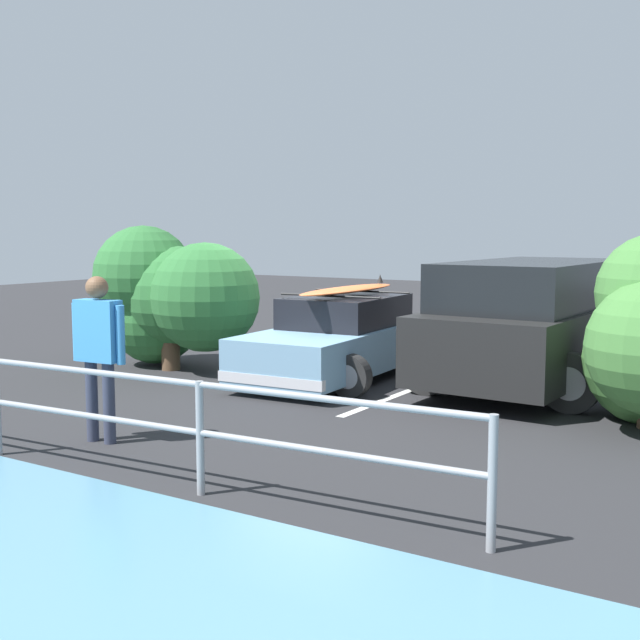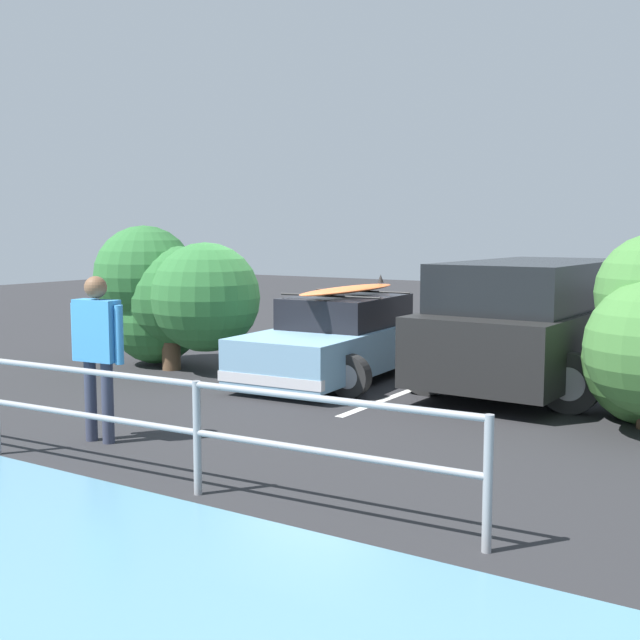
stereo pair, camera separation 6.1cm
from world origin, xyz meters
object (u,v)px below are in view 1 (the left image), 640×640
at_px(sedan_car, 342,338).
at_px(bush_near_left, 172,296).
at_px(suv_car, 533,322).
at_px(person_bystander, 99,343).

xyz_separation_m(sedan_car, bush_near_left, (2.79, 0.79, 0.60)).
relative_size(sedan_car, suv_car, 0.87).
xyz_separation_m(person_bystander, bush_near_left, (2.58, -3.90, 0.13)).
distance_m(suv_car, bush_near_left, 5.75).
bearing_deg(suv_car, sedan_car, 17.39).
height_order(person_bystander, bush_near_left, bush_near_left).
relative_size(suv_car, bush_near_left, 1.60).
height_order(sedan_car, bush_near_left, bush_near_left).
xyz_separation_m(sedan_car, suv_car, (-2.72, -0.85, 0.34)).
bearing_deg(person_bystander, sedan_car, -92.56).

